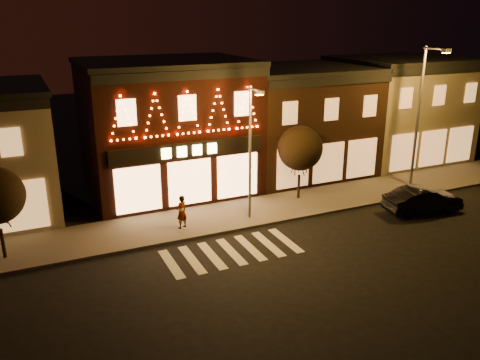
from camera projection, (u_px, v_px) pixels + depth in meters
ground at (270, 292)px, 20.31m from camera, size 120.00×120.00×0.00m
sidewalk_far at (235, 215)px, 27.98m from camera, size 44.00×4.00×0.15m
building_pulp at (168, 126)px, 31.05m from camera, size 10.20×8.34×8.30m
building_right_a at (298, 120)px, 34.93m from camera, size 9.20×8.28×7.50m
building_right_b at (397, 109)px, 38.42m from camera, size 9.20×8.28×7.80m
streetlamp_mid at (251, 144)px, 25.88m from camera, size 0.54×1.67×7.25m
streetlamp_right at (422, 107)px, 30.65m from camera, size 0.59×2.05×8.92m
tree_right at (300, 148)px, 29.34m from camera, size 2.69×2.69×4.50m
dark_sedan at (423, 200)px, 28.31m from camera, size 4.69×2.16×1.49m
pedestrian at (182, 212)px, 25.77m from camera, size 0.78×0.66×1.81m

